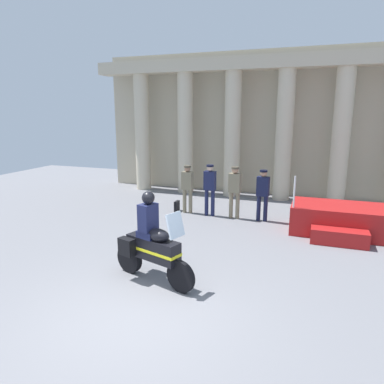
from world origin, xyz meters
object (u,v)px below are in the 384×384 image
reviewing_stand (338,220)px  officer_in_row_0 (187,185)px  officer_in_row_3 (263,191)px  officer_in_row_2 (235,188)px  motorcycle_with_rider (151,244)px  briefcase_on_ground (177,206)px  officer_in_row_1 (210,186)px

reviewing_stand → officer_in_row_0: reviewing_stand is taller
officer_in_row_0 → officer_in_row_3: (2.59, -0.09, -0.00)m
officer_in_row_2 → reviewing_stand: bearing=176.9°
motorcycle_with_rider → reviewing_stand: bearing=68.0°
motorcycle_with_rider → briefcase_on_ground: bearing=124.6°
officer_in_row_1 → officer_in_row_2: officer_in_row_1 is taller
reviewing_stand → motorcycle_with_rider: (-3.77, -4.47, 0.40)m
briefcase_on_ground → officer_in_row_2: bearing=-5.1°
motorcycle_with_rider → briefcase_on_ground: size_ratio=5.62×
officer_in_row_0 → motorcycle_with_rider: size_ratio=0.82×
reviewing_stand → officer_in_row_3: bearing=167.5°
officer_in_row_3 → briefcase_on_ground: 3.13m
briefcase_on_ground → motorcycle_with_rider: bearing=-73.6°
officer_in_row_3 → motorcycle_with_rider: bearing=78.6°
officer_in_row_1 → motorcycle_with_rider: 4.99m
reviewing_stand → briefcase_on_ground: (-5.28, 0.67, -0.21)m
officer_in_row_0 → officer_in_row_1: officer_in_row_1 is taller
officer_in_row_3 → motorcycle_with_rider: 5.20m
officer_in_row_2 → briefcase_on_ground: 2.28m
officer_in_row_0 → motorcycle_with_rider: 5.17m
officer_in_row_3 → motorcycle_with_rider: (-1.51, -4.97, -0.18)m
motorcycle_with_rider → briefcase_on_ground: motorcycle_with_rider is taller
reviewing_stand → officer_in_row_0: size_ratio=1.58×
officer_in_row_0 → briefcase_on_ground: (-0.43, 0.08, -0.80)m
officer_in_row_1 → motorcycle_with_rider: size_ratio=0.86×
officer_in_row_3 → briefcase_on_ground: (-3.02, 0.17, -0.80)m
officer_in_row_0 → officer_in_row_3: bearing=-176.4°
officer_in_row_3 → motorcycle_with_rider: motorcycle_with_rider is taller
officer_in_row_0 → officer_in_row_2: 1.69m
officer_in_row_3 → officer_in_row_1: bearing=5.2°
reviewing_stand → officer_in_row_0: 4.92m
reviewing_stand → officer_in_row_3: (-2.26, 0.50, 0.59)m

